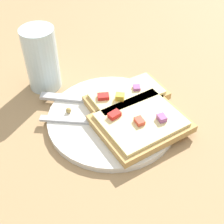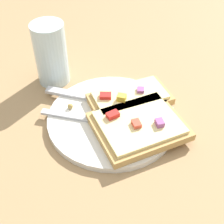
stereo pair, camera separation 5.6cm
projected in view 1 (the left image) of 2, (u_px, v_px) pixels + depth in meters
The scene contains 8 objects.
ground_plane at pixel (112, 121), 0.58m from camera, with size 4.00×4.00×0.00m, color #9E7A51.
plate at pixel (112, 118), 0.58m from camera, with size 0.24×0.24×0.01m.
fork at pixel (101, 122), 0.56m from camera, with size 0.20×0.07×0.01m.
knife at pixel (89, 100), 0.60m from camera, with size 0.22×0.09×0.01m.
pizza_slice_main at pixel (141, 122), 0.55m from camera, with size 0.19×0.17×0.03m.
pizza_slice_corner at pixel (127, 97), 0.60m from camera, with size 0.17×0.12×0.03m.
crumb_scatter at pixel (101, 113), 0.57m from camera, with size 0.16×0.06×0.01m.
drinking_glass at pixel (42, 59), 0.61m from camera, with size 0.07×0.07×0.13m.
Camera 1 is at (-0.08, -0.40, 0.41)m, focal length 50.00 mm.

